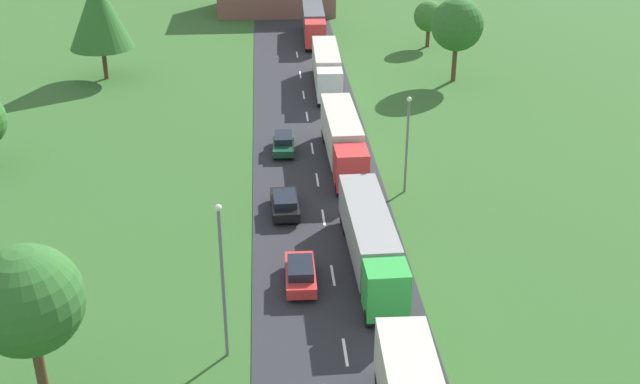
{
  "coord_description": "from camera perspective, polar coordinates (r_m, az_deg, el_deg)",
  "views": [
    {
      "loc": [
        -3.82,
        -11.82,
        26.51
      ],
      "look_at": [
        -0.19,
        38.43,
        1.68
      ],
      "focal_mm": 44.65,
      "sensor_mm": 36.0,
      "label": 1
    }
  ],
  "objects": [
    {
      "name": "tree_oak",
      "position": [
        39.18,
        -20.25,
        -7.34
      ],
      "size": [
        5.3,
        5.3,
        8.59
      ],
      "color": "#513823",
      "rests_on": "ground"
    },
    {
      "name": "tree_pine",
      "position": [
        86.46,
        -15.58,
        12.28
      ],
      "size": [
        6.62,
        6.62,
        10.69
      ],
      "color": "#513823",
      "rests_on": "ground"
    },
    {
      "name": "lamppost_third",
      "position": [
        58.67,
        6.27,
        3.76
      ],
      "size": [
        0.36,
        0.36,
        7.54
      ],
      "color": "slate",
      "rests_on": "ground"
    },
    {
      "name": "car_fifth",
      "position": [
        66.63,
        -2.63,
        3.52
      ],
      "size": [
        1.88,
        4.24,
        1.46
      ],
      "color": "#19472D",
      "rests_on": "road"
    },
    {
      "name": "tree_ash",
      "position": [
        84.15,
        9.8,
        11.72
      ],
      "size": [
        5.41,
        5.41,
        8.69
      ],
      "color": "#513823",
      "rests_on": "ground"
    },
    {
      "name": "car_fourth",
      "position": [
        56.56,
        -2.55,
        -0.81
      ],
      "size": [
        2.05,
        4.53,
        1.44
      ],
      "color": "black",
      "rests_on": "road"
    },
    {
      "name": "lamppost_second",
      "position": [
        40.67,
        -7.0,
        -5.95
      ],
      "size": [
        0.36,
        0.36,
        9.01
      ],
      "color": "slate",
      "rests_on": "ground"
    },
    {
      "name": "truck_fourth",
      "position": [
        81.91,
        0.48,
        8.96
      ],
      "size": [
        2.79,
        12.58,
        3.71
      ],
      "color": "white",
      "rests_on": "road"
    },
    {
      "name": "car_third",
      "position": [
        48.31,
        -1.41,
        -5.84
      ],
      "size": [
        1.88,
        4.48,
        1.56
      ],
      "color": "red",
      "rests_on": "road"
    },
    {
      "name": "tree_elm",
      "position": [
        97.03,
        7.82,
        12.37
      ],
      "size": [
        3.61,
        3.61,
        5.49
      ],
      "color": "#513823",
      "rests_on": "ground"
    },
    {
      "name": "truck_third",
      "position": [
        63.95,
        1.67,
        3.89
      ],
      "size": [
        2.68,
        12.89,
        3.8
      ],
      "color": "red",
      "rests_on": "road"
    },
    {
      "name": "road",
      "position": [
        45.11,
        1.53,
        -9.72
      ],
      "size": [
        10.0,
        140.0,
        0.06
      ],
      "primitive_type": "cube",
      "color": "#2B2B30",
      "rests_on": "ground"
    },
    {
      "name": "truck_fifth",
      "position": [
        99.58,
        -0.45,
        12.04
      ],
      "size": [
        2.81,
        12.19,
        3.56
      ],
      "color": "red",
      "rests_on": "road"
    },
    {
      "name": "truck_second",
      "position": [
        49.53,
        3.67,
        -3.39
      ],
      "size": [
        2.76,
        13.37,
        3.44
      ],
      "color": "green",
      "rests_on": "road"
    }
  ]
}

